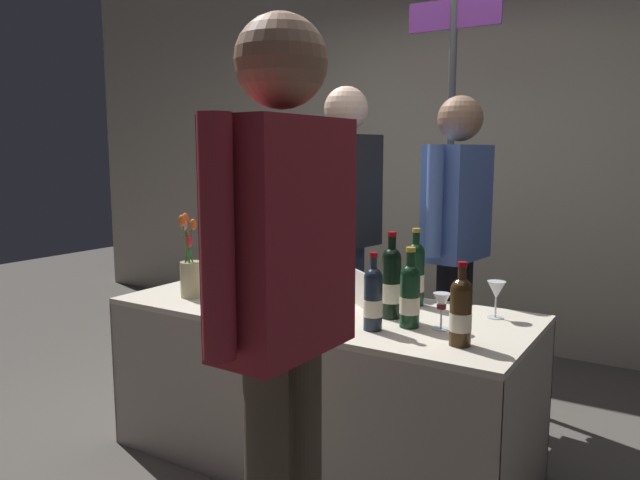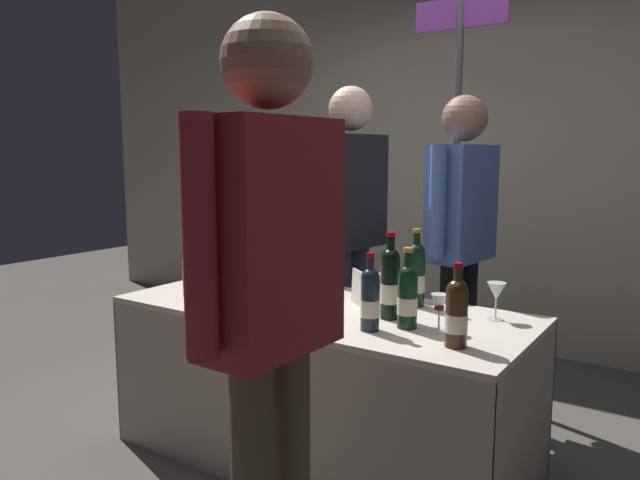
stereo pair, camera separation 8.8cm
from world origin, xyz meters
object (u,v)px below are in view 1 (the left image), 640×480
Objects in this scene: tasting_table at (320,352)px; taster_foreground_right at (283,283)px; featured_wine_bottle at (230,272)px; wine_glass_mid at (442,304)px; wine_glass_near_taster at (496,291)px; vendor_presenter at (457,226)px; wine_glass_near_vendor at (377,283)px; flower_vase at (191,271)px; booth_signpost at (450,153)px; display_bottle_0 at (461,311)px.

taster_foreground_right reaches higher than tasting_table.
wine_glass_mid is (0.98, 0.09, -0.04)m from featured_wine_bottle.
featured_wine_bottle reaches higher than wine_glass_mid.
vendor_presenter is at bearing 123.01° from wine_glass_near_taster.
wine_glass_near_vendor is (0.58, 0.35, -0.05)m from featured_wine_bottle.
wine_glass_mid is at bearing -115.66° from wine_glass_near_taster.
wine_glass_near_vendor is 0.08× the size of vendor_presenter.
wine_glass_near_taster is 1.22m from taster_foreground_right.
wine_glass_near_taster is 1.39m from flower_vase.
featured_wine_bottle is at bearing 48.89° from taster_foreground_right.
featured_wine_bottle is 1.54m from booth_signpost.
featured_wine_bottle reaches higher than display_bottle_0.
tasting_table is 1.19m from taster_foreground_right.
display_bottle_0 is at bearing -67.89° from booth_signpost.
taster_foreground_right is at bearing -101.63° from wine_glass_near_taster.
booth_signpost reaches higher than flower_vase.
display_bottle_0 is 0.20m from wine_glass_mid.
wine_glass_mid is (-0.13, 0.15, -0.02)m from display_bottle_0.
wine_glass_near_vendor is at bearing 16.05° from taster_foreground_right.
vendor_presenter is at bearing 110.47° from display_bottle_0.
vendor_presenter is (0.33, 0.82, 0.51)m from tasting_table.
flower_vase is (-1.20, -0.12, 0.02)m from wine_glass_mid.
taster_foreground_right is (0.87, -0.81, 0.20)m from featured_wine_bottle.
vendor_presenter is at bearing 106.22° from wine_glass_mid.
booth_signpost reaches higher than vendor_presenter.
display_bottle_0 is 0.67m from wine_glass_near_vendor.
wine_glass_near_vendor is at bearing -177.91° from wine_glass_near_taster.
flower_vase reaches higher than featured_wine_bottle.
taster_foreground_right is (-0.11, -0.90, 0.23)m from wine_glass_mid.
display_bottle_0 is at bearing -49.82° from wine_glass_mid.
featured_wine_bottle is 1.09× the size of display_bottle_0.
flower_vase reaches higher than wine_glass_near_vendor.
wine_glass_mid is 0.92m from vendor_presenter.
vendor_presenter reaches higher than tasting_table.
taster_foreground_right is at bearing -96.94° from wine_glass_mid.
wine_glass_near_vendor is (-0.53, 0.41, -0.04)m from display_bottle_0.
taster_foreground_right is (0.14, -1.77, 0.04)m from vendor_presenter.
featured_wine_bottle is at bearing -174.66° from wine_glass_mid.
wine_glass_near_taster is at bearing -59.47° from booth_signpost.
wine_glass_near_vendor is 0.66m from vendor_presenter.
featured_wine_bottle is at bearing -161.17° from tasting_table.
wine_glass_mid is at bearing -5.34° from taster_foreground_right.
booth_signpost is at bearing 10.35° from taster_foreground_right.
wine_glass_near_taster is (1.12, 0.37, -0.02)m from featured_wine_bottle.
vendor_presenter is at bearing -63.64° from booth_signpost.
display_bottle_0 is 2.26× the size of wine_glass_near_vendor.
vendor_presenter reaches higher than display_bottle_0.
tasting_table is 12.93× the size of wine_glass_mid.
flower_vase is 1.38m from vendor_presenter.
wine_glass_mid is 0.06× the size of booth_signpost.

